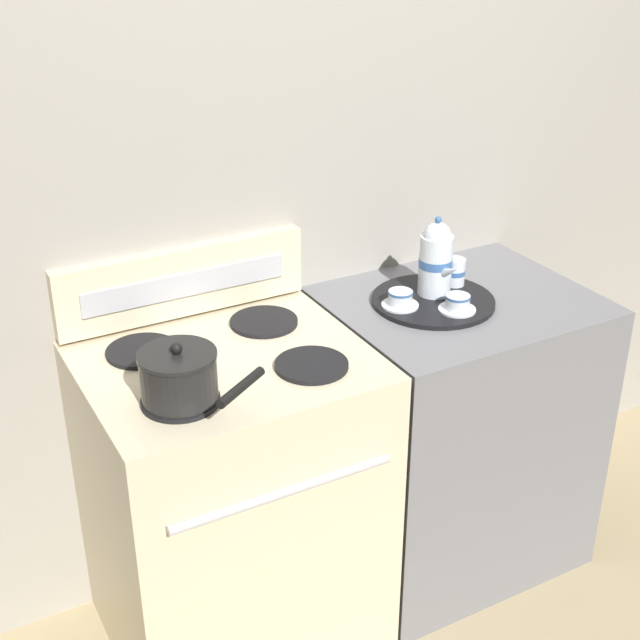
# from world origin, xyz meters

# --- Properties ---
(ground_plane) EXTENTS (6.00, 6.00, 0.00)m
(ground_plane) POSITION_xyz_m (0.00, 0.00, 0.00)
(ground_plane) COLOR tan
(wall_back) EXTENTS (6.00, 0.05, 2.20)m
(wall_back) POSITION_xyz_m (0.00, 0.33, 1.10)
(wall_back) COLOR #9E998E
(wall_back) RESTS_ON ground
(stove) EXTENTS (0.72, 0.64, 0.91)m
(stove) POSITION_xyz_m (-0.38, -0.00, 0.45)
(stove) COLOR beige
(stove) RESTS_ON ground
(control_panel) EXTENTS (0.70, 0.05, 0.19)m
(control_panel) POSITION_xyz_m (-0.38, 0.28, 1.01)
(control_panel) COLOR beige
(control_panel) RESTS_ON stove
(side_counter) EXTENTS (0.74, 0.61, 0.90)m
(side_counter) POSITION_xyz_m (0.36, 0.00, 0.45)
(side_counter) COLOR slate
(side_counter) RESTS_ON ground
(saucepan) EXTENTS (0.26, 0.29, 0.14)m
(saucepan) POSITION_xyz_m (-0.55, -0.14, 0.97)
(saucepan) COLOR black
(saucepan) RESTS_ON stove
(serving_tray) EXTENTS (0.35, 0.35, 0.01)m
(serving_tray) POSITION_xyz_m (0.28, 0.02, 0.91)
(serving_tray) COLOR black
(serving_tray) RESTS_ON side_counter
(teapot) EXTENTS (0.10, 0.15, 0.23)m
(teapot) POSITION_xyz_m (0.30, 0.05, 1.02)
(teapot) COLOR silver
(teapot) RESTS_ON serving_tray
(teacup_left) EXTENTS (0.10, 0.10, 0.05)m
(teacup_left) POSITION_xyz_m (0.29, -0.07, 0.94)
(teacup_left) COLOR silver
(teacup_left) RESTS_ON serving_tray
(teacup_right) EXTENTS (0.10, 0.10, 0.05)m
(teacup_right) POSITION_xyz_m (0.17, 0.03, 0.94)
(teacup_right) COLOR silver
(teacup_right) RESTS_ON serving_tray
(creamer_jug) EXTENTS (0.06, 0.06, 0.08)m
(creamer_jug) POSITION_xyz_m (0.39, 0.07, 0.95)
(creamer_jug) COLOR silver
(creamer_jug) RESTS_ON serving_tray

